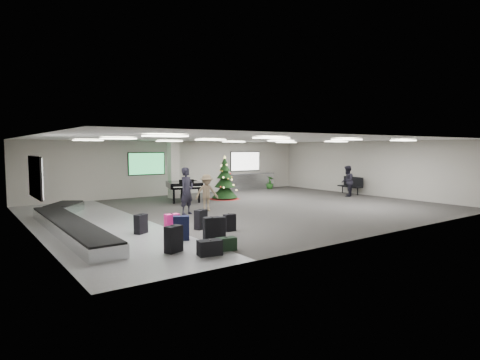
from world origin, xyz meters
TOP-DOWN VIEW (x-y plane):
  - ground at (0.00, 0.00)m, footprint 18.00×18.00m
  - room_envelope at (-0.38, 0.67)m, footprint 18.02×14.02m
  - baggage_carousel at (-7.84, -0.08)m, footprint 2.28×9.71m
  - service_counter at (5.00, 6.65)m, footprint 4.05×0.65m
  - suitcase_0 at (-4.90, -4.75)m, footprint 0.55×0.39m
  - suitcase_1 at (-4.26, -4.14)m, footprint 0.45×0.35m
  - pink_suitcase at (-5.43, -3.19)m, footprint 0.45×0.26m
  - suitcase_3 at (-4.16, -2.82)m, footprint 0.51×0.39m
  - navy_suitcase at (-5.47, -3.91)m, footprint 0.56×0.47m
  - suitcase_5 at (-6.31, -5.07)m, footprint 0.54×0.41m
  - green_duffel at (-5.06, -5.74)m, footprint 0.58×0.36m
  - suitcase_7 at (-3.54, -3.69)m, footprint 0.40×0.21m
  - suitcase_8 at (-6.12, -2.32)m, footprint 0.50×0.43m
  - black_duffel at (-5.69, -5.90)m, footprint 0.67×0.46m
  - christmas_tree at (1.06, 3.53)m, footprint 1.67×1.67m
  - grand_piano at (-1.25, 3.88)m, footprint 2.18×2.51m
  - bench at (8.61, 1.01)m, footprint 0.82×1.73m
  - traveler_a at (-3.07, 0.18)m, footprint 0.85×0.72m
  - traveler_b at (-1.89, 0.54)m, footprint 1.16×0.83m
  - traveler_bench at (7.40, 0.33)m, footprint 1.10×1.04m
  - potted_plant_left at (2.53, 5.76)m, footprint 0.63×0.63m
  - potted_plant_right at (6.64, 6.31)m, footprint 0.66×0.66m

SIDE VIEW (x-z plane):
  - ground at x=0.00m, z-range 0.00..0.00m
  - green_duffel at x=-5.06m, z-range -0.01..0.37m
  - black_duffel at x=-5.69m, z-range -0.01..0.42m
  - baggage_carousel at x=-7.84m, z-range 0.00..0.43m
  - suitcase_7 at x=-3.54m, z-range -0.01..0.59m
  - suitcase_1 at x=-4.26m, z-range -0.01..0.63m
  - suitcase_8 at x=-6.12m, z-range -0.01..0.65m
  - suitcase_3 at x=-4.16m, z-range -0.01..0.68m
  - pink_suitcase at x=-5.43m, z-range -0.01..0.71m
  - suitcase_5 at x=-6.31m, z-range -0.01..0.73m
  - navy_suitcase at x=-5.47m, z-range -0.01..0.75m
  - suitcase_0 at x=-4.90m, z-range -0.01..0.78m
  - potted_plant_right at x=6.64m, z-range 0.00..0.86m
  - potted_plant_left at x=2.53m, z-range 0.00..0.90m
  - service_counter at x=5.00m, z-range 0.01..1.09m
  - bench at x=8.61m, z-range 0.07..1.12m
  - traveler_b at x=-1.89m, z-range 0.00..1.63m
  - christmas_tree at x=1.06m, z-range -0.38..2.01m
  - grand_piano at x=-1.25m, z-range 0.26..1.47m
  - traveler_bench at x=7.40m, z-range 0.00..1.78m
  - traveler_a at x=-3.07m, z-range 0.00..1.99m
  - room_envelope at x=-0.38m, z-range 0.73..3.94m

